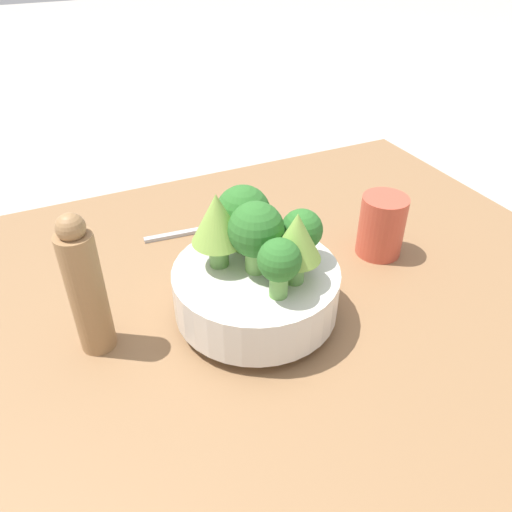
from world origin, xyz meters
name	(u,v)px	position (x,y,z in m)	size (l,w,h in m)	color
ground_plane	(261,329)	(0.00, 0.00, 0.00)	(6.00, 6.00, 0.00)	#ADA89E
table	(261,318)	(0.00, 0.00, 0.02)	(1.00, 0.80, 0.04)	olive
bowl	(256,290)	(0.01, 0.01, 0.08)	(0.20, 0.20, 0.07)	silver
broccoli_floret_center	(256,232)	(0.01, 0.01, 0.16)	(0.07, 0.07, 0.09)	#7AB256
broccoli_floret_left	(302,233)	(-0.05, 0.01, 0.15)	(0.05, 0.05, 0.07)	#609347
romanesco_piece_far	(297,239)	(-0.02, 0.05, 0.17)	(0.06, 0.06, 0.09)	#609347
romanesco_piece_near	(217,221)	(0.05, -0.02, 0.17)	(0.06, 0.06, 0.10)	#609347
broccoli_floret_front	(243,214)	(0.01, -0.04, 0.16)	(0.07, 0.07, 0.09)	#6BA34C
broccoli_floret_back	(279,263)	(0.01, 0.06, 0.16)	(0.05, 0.05, 0.07)	#6BA34C
cup	(382,226)	(-0.21, -0.04, 0.08)	(0.07, 0.07, 0.09)	#C64C38
pepper_mill	(86,288)	(0.20, -0.02, 0.12)	(0.04, 0.04, 0.18)	#997047
fork	(204,229)	(0.00, -0.21, 0.04)	(0.20, 0.03, 0.01)	#B2B2B7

